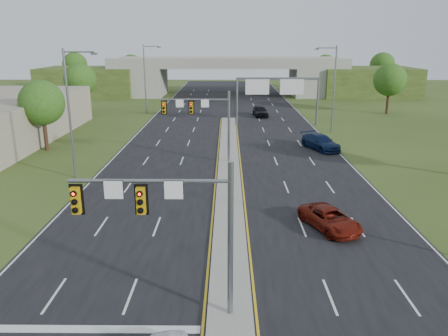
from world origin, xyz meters
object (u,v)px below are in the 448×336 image
Objects in this scene: signal_mast_near at (175,216)px; overpass at (228,79)px; signal_mast_far at (205,115)px; sign_gantry at (277,88)px; car_far_b at (321,142)px; car_far_c at (260,111)px; car_far_a at (330,219)px.

overpass reaches higher than signal_mast_near.
sign_gantry is at bearing 65.89° from signal_mast_far.
car_far_b is (12.42, 5.59, -3.91)m from signal_mast_far.
car_far_b is (10.15, -49.48, -2.74)m from overpass.
sign_gantry is 2.39× the size of car_far_c.
signal_mast_near is at bearing -90.00° from signal_mast_far.
car_far_b is at bearing 57.78° from car_far_a.
signal_mast_near is 13.36m from car_far_a.
sign_gantry is (8.95, 44.99, 0.51)m from signal_mast_near.
sign_gantry is at bearing 78.75° from signal_mast_near.
signal_mast_far is 0.09× the size of overpass.
car_far_c reaches higher than car_far_b.
car_far_c is at bearing 82.04° from signal_mast_near.
car_far_b is (12.42, 30.59, -3.91)m from signal_mast_near.
car_far_a is at bearing 47.13° from signal_mast_near.
signal_mast_far is at bearing 90.00° from signal_mast_near.
overpass is at bearing 72.96° from car_far_a.
overpass is (-6.68, 35.08, -1.69)m from sign_gantry.
overpass is (2.26, 80.07, -1.17)m from signal_mast_near.
signal_mast_near is 1.27× the size of car_far_b.
signal_mast_near is 45.88m from sign_gantry.
signal_mast_far is at bearing -114.11° from sign_gantry.
signal_mast_near is 53.04m from car_far_c.
overpass is at bearing 87.65° from signal_mast_far.
sign_gantry reaches higher than car_far_a.
signal_mast_near reaches higher than car_far_b.
sign_gantry is 15.46m from car_far_b.
signal_mast_far is 28.62m from car_far_c.
car_far_a is at bearing -61.06° from signal_mast_far.
sign_gantry reaches higher than car_far_b.
signal_mast_far reaches higher than car_far_b.
signal_mast_far is at bearing -92.35° from overpass.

